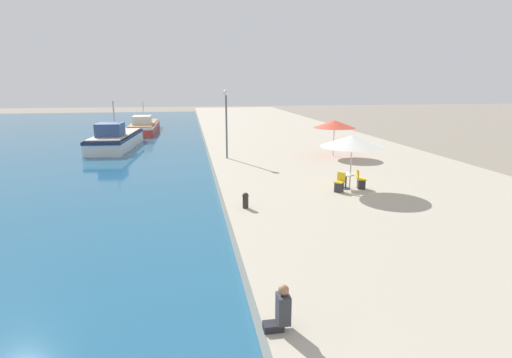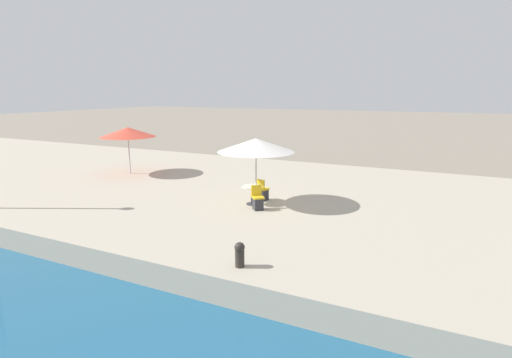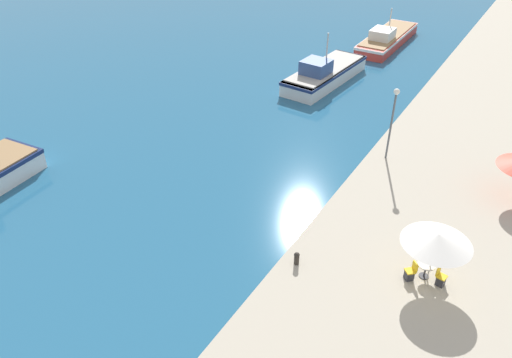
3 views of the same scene
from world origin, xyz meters
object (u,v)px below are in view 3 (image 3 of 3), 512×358
object	(u,v)px
fishing_boat_far	(387,38)
cafe_chair_right	(440,279)
cafe_table	(426,268)
cafe_chair_left	(410,273)
fishing_boat_mid	(324,73)
lamppost	(393,112)
mooring_bollard	(297,258)
cafe_umbrella_pink	(437,239)

from	to	relation	value
fishing_boat_far	cafe_chair_right	distance (m)	34.43
cafe_table	cafe_chair_left	size ratio (longest dim) A/B	0.88
cafe_chair_right	cafe_chair_left	bearing A→B (deg)	-62.63
fishing_boat_mid	cafe_chair_left	xyz separation A→B (m)	(13.42, -19.89, 0.23)
cafe_chair_left	lamppost	xyz separation A→B (m)	(-4.39, 9.49, 2.77)
fishing_boat_far	lamppost	size ratio (longest dim) A/B	2.41
lamppost	mooring_bollard	bearing A→B (deg)	-91.62
fishing_boat_far	mooring_bollard	bearing A→B (deg)	-77.83
mooring_bollard	cafe_chair_left	bearing A→B (deg)	20.32
cafe_chair_left	fishing_boat_mid	bearing A→B (deg)	-9.90
cafe_chair_left	cafe_chair_right	xyz separation A→B (m)	(1.23, 0.37, 0.00)
mooring_bollard	lamppost	distance (m)	11.57
fishing_boat_mid	cafe_chair_right	world-z (taller)	fishing_boat_mid
fishing_boat_far	cafe_chair_left	bearing A→B (deg)	-69.50
fishing_boat_mid	cafe_table	xyz separation A→B (m)	(13.94, -19.39, 0.44)
fishing_boat_mid	fishing_boat_far	bearing A→B (deg)	88.51
cafe_umbrella_pink	mooring_bollard	size ratio (longest dim) A/B	4.57
fishing_boat_far	cafe_chair_left	distance (m)	34.32
cafe_table	mooring_bollard	world-z (taller)	cafe_table
cafe_umbrella_pink	cafe_chair_right	bearing A→B (deg)	-4.12
mooring_bollard	cafe_chair_right	bearing A→B (deg)	19.55
fishing_boat_far	fishing_boat_mid	bearing A→B (deg)	-96.14
cafe_umbrella_pink	lamppost	xyz separation A→B (m)	(-5.08, 9.08, 0.76)
cafe_chair_right	mooring_bollard	size ratio (longest dim) A/B	1.39
mooring_bollard	cafe_table	bearing A→B (deg)	23.23
fishing_boat_far	cafe_chair_right	xyz separation A→B (m)	(13.39, -31.72, 0.35)
cafe_chair_left	mooring_bollard	bearing A→B (deg)	66.41
cafe_chair_right	lamppost	size ratio (longest dim) A/B	0.20
cafe_chair_right	cafe_umbrella_pink	bearing A→B (deg)	-83.29
cafe_umbrella_pink	cafe_chair_right	size ratio (longest dim) A/B	3.28
mooring_bollard	fishing_boat_far	bearing A→B (deg)	102.42
fishing_boat_mid	fishing_boat_far	world-z (taller)	fishing_boat_mid
cafe_umbrella_pink	cafe_chair_right	xyz separation A→B (m)	(0.54, -0.04, -2.01)
cafe_table	cafe_chair_right	distance (m)	0.75
cafe_chair_left	cafe_chair_right	distance (m)	1.28
fishing_boat_mid	lamppost	world-z (taller)	lamppost
cafe_table	mooring_bollard	size ratio (longest dim) A/B	1.22
fishing_boat_mid	cafe_umbrella_pink	size ratio (longest dim) A/B	3.27
cafe_umbrella_pink	lamppost	size ratio (longest dim) A/B	0.66
fishing_boat_mid	cafe_chair_left	world-z (taller)	fishing_boat_mid
cafe_umbrella_pink	fishing_boat_far	bearing A→B (deg)	112.08
cafe_umbrella_pink	cafe_table	size ratio (longest dim) A/B	3.73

